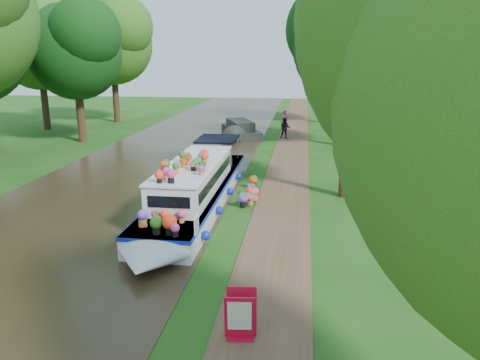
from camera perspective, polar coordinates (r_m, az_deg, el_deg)
name	(u,v)px	position (r m, az deg, el deg)	size (l,w,h in m)	color
ground	(249,215)	(17.94, 1.15, -4.26)	(100.00, 100.00, 0.00)	#194711
canal_water	(100,208)	(19.52, -16.65, -3.27)	(10.00, 100.00, 0.02)	black
towpath	(281,216)	(17.84, 4.99, -4.37)	(2.20, 100.00, 0.03)	#513826
plant_boat	(194,188)	(18.46, -5.63, -1.00)	(2.29, 13.52, 2.31)	silver
tree_near_overhang	(353,37)	(19.99, 13.67, 16.56)	(5.52, 5.28, 8.99)	#321D10
tree_near_mid	(346,47)	(32.01, 12.83, 15.57)	(6.90, 6.60, 9.40)	#321D10
tree_near_far	(330,42)	(42.98, 10.96, 16.24)	(7.59, 7.26, 10.30)	#321D10
tree_far_c	(75,46)	(34.57, -19.47, 15.18)	(7.13, 6.82, 9.59)	#321D10
tree_far_d	(112,38)	(44.32, -15.34, 16.40)	(8.05, 7.70, 10.85)	#321D10
tree_far_h	(39,39)	(41.60, -23.35, 15.50)	(7.82, 7.48, 10.49)	#321D10
second_boat	(240,130)	(35.16, 0.04, 6.12)	(3.79, 6.70, 1.22)	black
sandwich_board	(240,317)	(10.40, 0.06, -16.33)	(0.68, 0.59, 1.05)	red
pedestrian_pink	(285,122)	(36.17, 5.48, 7.05)	(0.68, 0.45, 1.86)	#CF5582
pedestrian_dark	(285,128)	(34.36, 5.52, 6.33)	(0.73, 0.57, 1.51)	black
verge_plant	(255,186)	(21.07, 1.89, -0.76)	(0.36, 0.31, 0.40)	#366F21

